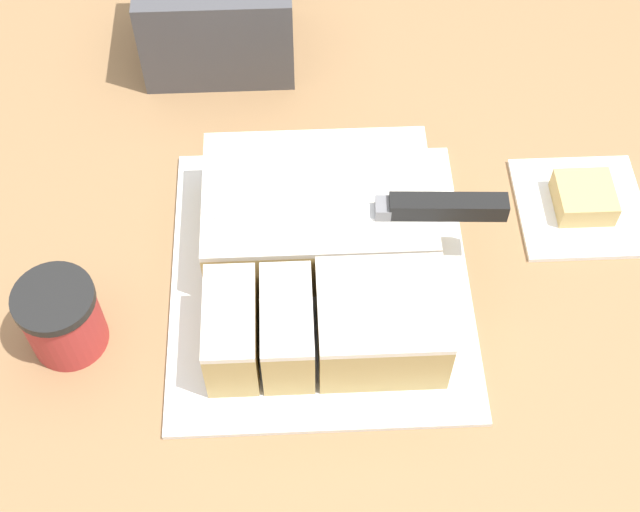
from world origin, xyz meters
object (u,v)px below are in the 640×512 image
brownie (584,197)px  storage_box (218,11)px  cake_board (320,278)px  coffee_cup (62,318)px  cake (322,254)px  knife (422,208)px

brownie → storage_box: bearing=146.0°
cake_board → storage_box: 0.39m
cake_board → brownie: (0.30, 0.09, 0.02)m
storage_box → brownie: bearing=-34.0°
cake_board → coffee_cup: (-0.26, -0.06, 0.04)m
cake → knife: (0.10, 0.02, 0.05)m
coffee_cup → storage_box: storage_box is taller
cake → brownie: bearing=15.4°
storage_box → knife: bearing=-57.6°
knife → storage_box: size_ratio=1.59×
cake_board → knife: knife is taller
cake_board → storage_box: size_ratio=1.91×
cake_board → storage_box: bearing=107.2°
knife → cake: bearing=13.7°
storage_box → coffee_cup: bearing=-109.1°
cake → brownie: 0.31m
knife → storage_box: storage_box is taller
knife → storage_box: bearing=-54.8°
knife → coffee_cup: bearing=15.8°
cake_board → cake: (0.00, 0.00, 0.04)m
brownie → coffee_cup: bearing=-165.4°
cake → brownie: cake is taller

